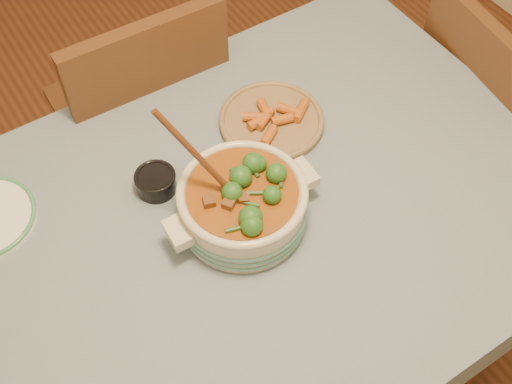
{
  "coord_description": "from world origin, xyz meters",
  "views": [
    {
      "loc": [
        -0.35,
        -0.69,
        1.98
      ],
      "look_at": [
        0.09,
        -0.02,
        0.85
      ],
      "focal_mm": 45.0,
      "sensor_mm": 36.0,
      "label": 1
    }
  ],
  "objects_px": {
    "chair_far": "(145,113)",
    "chair_right": "(482,114)",
    "fried_plate": "(272,119)",
    "stew_casserole": "(242,202)",
    "condiment_bowl": "(156,181)",
    "dining_table": "(222,250)"
  },
  "relations": [
    {
      "from": "fried_plate",
      "to": "chair_far",
      "type": "distance_m",
      "value": 0.5
    },
    {
      "from": "chair_far",
      "to": "chair_right",
      "type": "bearing_deg",
      "value": 149.89
    },
    {
      "from": "condiment_bowl",
      "to": "fried_plate",
      "type": "relative_size",
      "value": 0.32
    },
    {
      "from": "stew_casserole",
      "to": "chair_right",
      "type": "distance_m",
      "value": 0.96
    },
    {
      "from": "condiment_bowl",
      "to": "chair_right",
      "type": "xyz_separation_m",
      "value": [
        1.03,
        -0.12,
        -0.27
      ]
    },
    {
      "from": "fried_plate",
      "to": "chair_right",
      "type": "relative_size",
      "value": 0.36
    },
    {
      "from": "dining_table",
      "to": "fried_plate",
      "type": "xyz_separation_m",
      "value": [
        0.27,
        0.2,
        0.11
      ]
    },
    {
      "from": "chair_far",
      "to": "chair_right",
      "type": "height_order",
      "value": "chair_far"
    },
    {
      "from": "stew_casserole",
      "to": "fried_plate",
      "type": "height_order",
      "value": "stew_casserole"
    },
    {
      "from": "dining_table",
      "to": "chair_far",
      "type": "distance_m",
      "value": 0.62
    },
    {
      "from": "chair_far",
      "to": "chair_right",
      "type": "distance_m",
      "value": 1.04
    },
    {
      "from": "stew_casserole",
      "to": "condiment_bowl",
      "type": "relative_size",
      "value": 3.5
    },
    {
      "from": "dining_table",
      "to": "chair_right",
      "type": "relative_size",
      "value": 1.85
    },
    {
      "from": "dining_table",
      "to": "chair_right",
      "type": "xyz_separation_m",
      "value": [
        0.97,
        0.06,
        -0.15
      ]
    },
    {
      "from": "dining_table",
      "to": "chair_far",
      "type": "height_order",
      "value": "chair_far"
    },
    {
      "from": "stew_casserole",
      "to": "chair_far",
      "type": "height_order",
      "value": "stew_casserole"
    },
    {
      "from": "fried_plate",
      "to": "condiment_bowl",
      "type": "bearing_deg",
      "value": -176.52
    },
    {
      "from": "stew_casserole",
      "to": "fried_plate",
      "type": "relative_size",
      "value": 1.11
    },
    {
      "from": "condiment_bowl",
      "to": "fried_plate",
      "type": "distance_m",
      "value": 0.34
    },
    {
      "from": "condiment_bowl",
      "to": "chair_right",
      "type": "distance_m",
      "value": 1.07
    },
    {
      "from": "fried_plate",
      "to": "chair_far",
      "type": "height_order",
      "value": "chair_far"
    },
    {
      "from": "chair_far",
      "to": "stew_casserole",
      "type": "bearing_deg",
      "value": 88.93
    }
  ]
}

